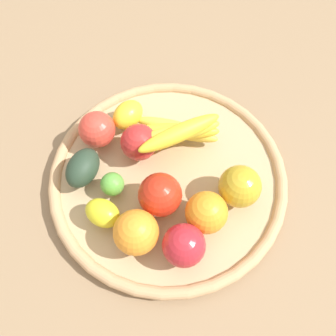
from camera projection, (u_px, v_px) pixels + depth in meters
name	position (u px, v px, depth m)	size (l,w,h in m)	color
ground_plane	(168.00, 181.00, 0.69)	(2.40, 2.40, 0.00)	#8C7152
basket	(168.00, 177.00, 0.67)	(0.44, 0.44, 0.03)	tan
lemon_0	(128.00, 115.00, 0.69)	(0.07, 0.05, 0.05)	yellow
apple_3	(160.00, 195.00, 0.60)	(0.07, 0.07, 0.07)	red
apple_4	(97.00, 129.00, 0.66)	(0.07, 0.07, 0.07)	#DA3F30
lemon_1	(103.00, 213.00, 0.60)	(0.06, 0.05, 0.05)	yellow
banana_bunch	(177.00, 132.00, 0.66)	(0.14, 0.16, 0.07)	yellow
orange_0	(136.00, 232.00, 0.57)	(0.07, 0.07, 0.07)	orange
avocado	(83.00, 168.00, 0.63)	(0.08, 0.05, 0.05)	#263929
lime_0	(112.00, 184.00, 0.62)	(0.04, 0.04, 0.04)	#58A43B
orange_1	(206.00, 212.00, 0.58)	(0.07, 0.07, 0.07)	orange
apple_0	(240.00, 186.00, 0.61)	(0.07, 0.07, 0.07)	gold
apple_2	(139.00, 142.00, 0.65)	(0.07, 0.07, 0.07)	red
apple_1	(184.00, 245.00, 0.56)	(0.07, 0.07, 0.07)	#B7222C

